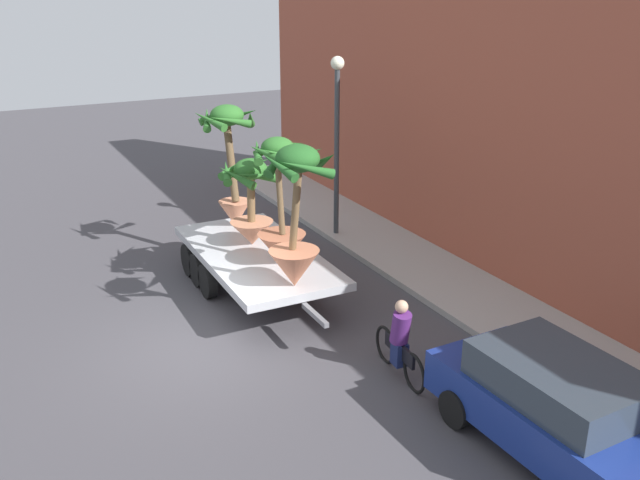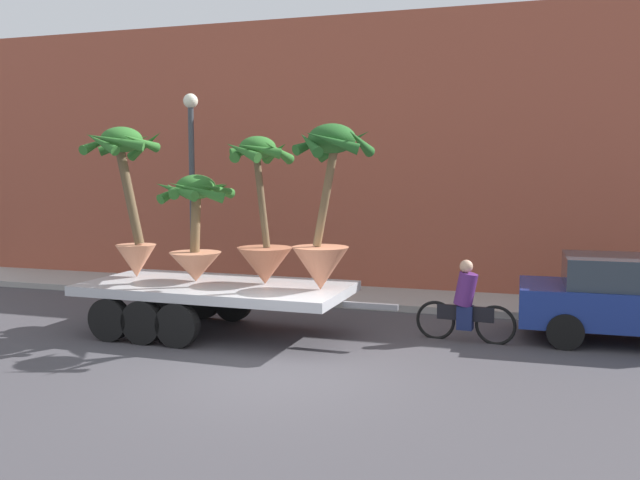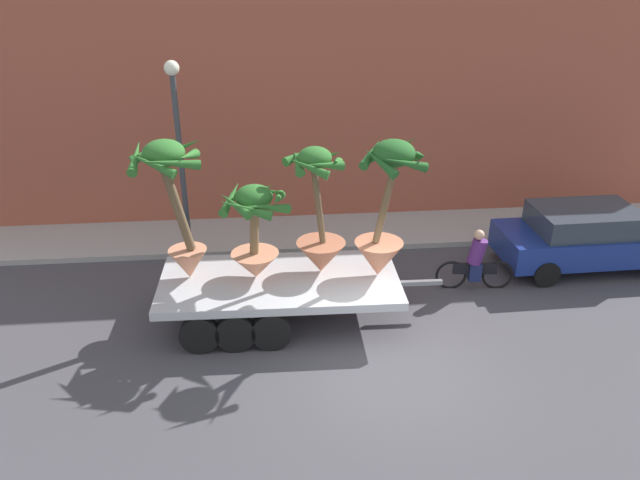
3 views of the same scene
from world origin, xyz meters
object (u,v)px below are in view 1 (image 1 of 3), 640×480
object	(u,v)px
flatbed_trailer	(253,258)
parked_car	(564,411)
potted_palm_extra	(296,225)
street_lamp	(337,124)
potted_palm_middle	(280,215)
potted_palm_rear	(230,158)
potted_palm_front	(251,203)
cyclist	(400,343)

from	to	relation	value
flatbed_trailer	parked_car	distance (m)	8.14
potted_palm_extra	street_lamp	bearing A→B (deg)	142.87
potted_palm_middle	flatbed_trailer	bearing A→B (deg)	-168.48
potted_palm_rear	street_lamp	size ratio (longest dim) A/B	0.62
potted_palm_rear	potted_palm_middle	bearing A→B (deg)	0.04
potted_palm_rear	potted_palm_extra	bearing A→B (deg)	-3.58
potted_palm_rear	parked_car	distance (m)	10.05
potted_palm_middle	potted_palm_front	size ratio (longest dim) A/B	1.35
potted_palm_extra	cyclist	distance (m)	3.06
potted_palm_rear	parked_car	world-z (taller)	potted_palm_rear
potted_palm_extra	parked_car	bearing A→B (deg)	17.47
potted_palm_front	potted_palm_extra	size ratio (longest dim) A/B	0.70
parked_car	street_lamp	xyz separation A→B (m)	(-9.99, 1.64, 2.40)
potted_palm_rear	parked_car	size ratio (longest dim) A/B	0.67
potted_palm_front	parked_car	xyz separation A→B (m)	(8.20, 1.61, -1.18)
potted_palm_rear	street_lamp	distance (m)	3.17
potted_palm_rear	potted_palm_extra	distance (m)	4.26
potted_palm_front	cyclist	xyz separation A→B (m)	(5.08, 0.78, -1.34)
potted_palm_front	street_lamp	world-z (taller)	street_lamp
cyclist	potted_palm_rear	bearing A→B (deg)	-174.43
potted_palm_rear	street_lamp	world-z (taller)	street_lamp
cyclist	parked_car	bearing A→B (deg)	14.85
potted_palm_rear	potted_palm_middle	xyz separation A→B (m)	(2.91, 0.00, -0.62)
parked_car	potted_palm_middle	bearing A→B (deg)	-167.87
flatbed_trailer	potted_palm_middle	world-z (taller)	potted_palm_middle
parked_car	flatbed_trailer	bearing A→B (deg)	-167.96
potted_palm_middle	parked_car	size ratio (longest dim) A/B	0.62
flatbed_trailer	potted_palm_extra	bearing A→B (deg)	-0.97
flatbed_trailer	cyclist	size ratio (longest dim) A/B	3.31
flatbed_trailer	street_lamp	bearing A→B (deg)	121.35
flatbed_trailer	potted_palm_extra	size ratio (longest dim) A/B	2.05
flatbed_trailer	street_lamp	xyz separation A→B (m)	(-2.03, 3.34, 2.48)
cyclist	parked_car	world-z (taller)	parked_car
potted_palm_front	cyclist	size ratio (longest dim) A/B	1.13
potted_palm_middle	cyclist	distance (m)	4.05
potted_palm_middle	cyclist	size ratio (longest dim) A/B	1.52
flatbed_trailer	parked_car	bearing A→B (deg)	12.04
potted_palm_front	potted_palm_extra	xyz separation A→B (m)	(2.67, -0.13, 0.31)
flatbed_trailer	potted_palm_rear	bearing A→B (deg)	172.94
flatbed_trailer	potted_palm_extra	distance (m)	2.90
potted_palm_middle	potted_palm_front	bearing A→B (deg)	-174.25
potted_palm_extra	street_lamp	distance (m)	5.68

